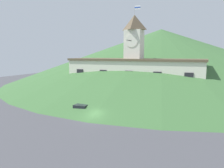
% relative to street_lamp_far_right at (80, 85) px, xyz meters
% --- Properties ---
extents(ground_plane, '(160.00, 160.00, 0.00)m').
position_rel_street_lamp_far_right_xyz_m(ground_plane, '(13.91, -17.88, -3.25)').
color(ground_plane, '#424247').
extents(civic_building, '(37.71, 8.80, 24.82)m').
position_rel_street_lamp_far_right_xyz_m(civic_building, '(13.91, 5.73, 2.95)').
color(civic_building, silver).
rests_on(civic_building, ground).
extents(banner_fence, '(33.77, 0.12, 2.18)m').
position_rel_street_lamp_far_right_xyz_m(banner_fence, '(13.91, -1.09, -2.16)').
color(banner_fence, '#2347B2').
rests_on(banner_fence, ground).
extents(hillside_backdrop, '(128.42, 128.42, 22.50)m').
position_rel_street_lamp_far_right_xyz_m(hillside_backdrop, '(13.91, 44.14, 8.00)').
color(hillside_backdrop, '#386033').
rests_on(hillside_backdrop, ground).
extents(street_lamp_far_right, '(1.26, 0.36, 4.40)m').
position_rel_street_lamp_far_right_xyz_m(street_lamp_far_right, '(0.00, 0.00, 0.00)').
color(street_lamp_far_right, black).
rests_on(street_lamp_far_right, ground).
extents(street_lamp_left, '(1.26, 0.36, 5.32)m').
position_rel_street_lamp_far_right_xyz_m(street_lamp_left, '(12.92, 0.00, 0.58)').
color(street_lamp_left, black).
rests_on(street_lamp_left, ground).
extents(street_lamp_right, '(1.26, 0.36, 4.69)m').
position_rel_street_lamp_far_right_xyz_m(street_lamp_right, '(27.07, 0.00, 0.19)').
color(street_lamp_right, black).
rests_on(street_lamp_right, ground).
extents(car_blue_van, '(5.24, 2.70, 2.10)m').
position_rel_street_lamp_far_right_xyz_m(car_blue_van, '(17.53, -11.48, -2.29)').
color(car_blue_van, '#284C99').
rests_on(car_blue_van, ground).
extents(car_gray_pickup, '(5.40, 2.59, 1.75)m').
position_rel_street_lamp_far_right_xyz_m(car_gray_pickup, '(7.46, -8.84, -2.44)').
color(car_gray_pickup, slate).
rests_on(car_gray_pickup, ground).
extents(car_green_wagon, '(4.64, 2.21, 1.55)m').
position_rel_street_lamp_far_right_xyz_m(car_green_wagon, '(24.60, -13.01, -2.53)').
color(car_green_wagon, '#2D663D').
rests_on(car_green_wagon, ground).
extents(car_black_suv, '(4.94, 2.44, 1.80)m').
position_rel_street_lamp_far_right_xyz_m(car_black_suv, '(9.48, -15.28, -2.42)').
color(car_black_suv, black).
rests_on(car_black_suv, ground).
extents(pedestrian, '(0.42, 0.39, 1.73)m').
position_rel_street_lamp_far_right_xyz_m(pedestrian, '(3.26, -5.46, -2.31)').
color(pedestrian, brown).
rests_on(pedestrian, ground).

